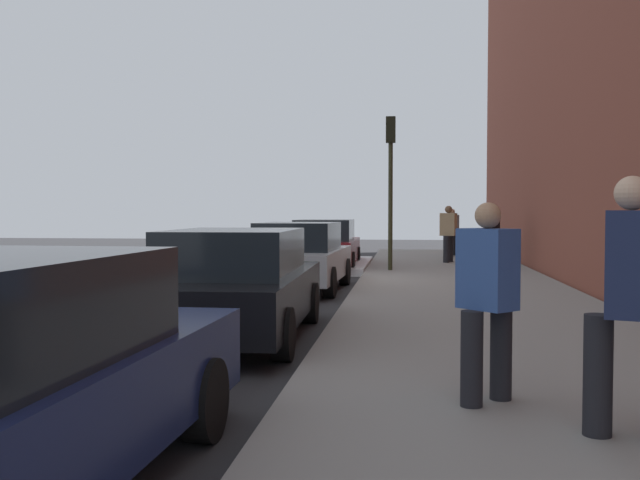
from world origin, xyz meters
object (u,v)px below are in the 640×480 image
rolling_suitcase (447,247)px  parked_car_silver (300,257)px  pedestrian_grey_coat (452,231)px  pedestrian_tan_coat (448,232)px  pedestrian_navy_coat (630,300)px  parked_car_black (237,284)px  pedestrian_black_coat (492,233)px  pedestrian_blue_coat (487,296)px  parked_car_maroon (325,245)px  traffic_light_pole (391,166)px

rolling_suitcase → parked_car_silver: bearing=159.9°
pedestrian_grey_coat → pedestrian_tan_coat: size_ratio=0.95×
pedestrian_navy_coat → pedestrian_tan_coat: 17.68m
parked_car_black → rolling_suitcase: bearing=-12.9°
pedestrian_grey_coat → pedestrian_black_coat: 5.47m
pedestrian_blue_coat → rolling_suitcase: 19.89m
pedestrian_navy_coat → rolling_suitcase: 20.74m
parked_car_maroon → parked_car_black: bearing=-179.6°
parked_car_silver → parked_car_maroon: (5.50, 0.05, 0.00)m
parked_car_black → parked_car_silver: 6.05m
pedestrian_black_coat → pedestrian_blue_coat: bearing=173.2°
pedestrian_grey_coat → rolling_suitcase: 0.78m
parked_car_maroon → pedestrian_grey_coat: (5.31, -4.04, 0.30)m
pedestrian_grey_coat → traffic_light_pole: (-6.74, 2.08, 1.93)m
pedestrian_grey_coat → parked_car_maroon: bearing=142.7°
pedestrian_navy_coat → pedestrian_black_coat: (15.79, -0.89, -0.02)m
pedestrian_blue_coat → pedestrian_black_coat: 15.03m
rolling_suitcase → pedestrian_blue_coat: bearing=177.7°
pedestrian_grey_coat → parked_car_silver: bearing=159.7°
parked_car_silver → rolling_suitcase: size_ratio=4.29×
pedestrian_grey_coat → pedestrian_blue_coat: 20.36m
pedestrian_blue_coat → rolling_suitcase: bearing=-2.3°
pedestrian_tan_coat → pedestrian_black_coat: bearing=-149.4°
parked_car_black → traffic_light_pole: 10.53m
parked_car_maroon → pedestrian_navy_coat: bearing=-166.1°
pedestrian_navy_coat → pedestrian_grey_coat: (21.20, -0.10, -0.08)m
parked_car_maroon → traffic_light_pole: (-1.44, -1.95, 2.23)m
parked_car_black → pedestrian_grey_coat: bearing=-13.2°
pedestrian_navy_coat → pedestrian_tan_coat: (17.67, 0.22, -0.04)m
pedestrian_navy_coat → pedestrian_black_coat: size_ratio=1.02×
parked_car_maroon → pedestrian_navy_coat: (-15.90, -3.93, 0.38)m
parked_car_black → pedestrian_tan_coat: bearing=-15.2°
parked_car_silver → rolling_suitcase: parked_car_silver is taller
traffic_light_pole → pedestrian_tan_coat: bearing=-28.7°
parked_car_silver → pedestrian_blue_coat: size_ratio=2.50×
pedestrian_tan_coat → rolling_suitcase: bearing=-2.4°
pedestrian_navy_coat → pedestrian_tan_coat: pedestrian_navy_coat is taller
pedestrian_black_coat → rolling_suitcase: size_ratio=1.85×
pedestrian_black_coat → parked_car_black: bearing=157.5°
traffic_light_pole → parked_car_black: bearing=169.5°
pedestrian_grey_coat → rolling_suitcase: bearing=157.1°
traffic_light_pole → pedestrian_black_coat: bearing=-65.2°
parked_car_silver → pedestrian_black_coat: pedestrian_black_coat is taller
parked_car_black → parked_car_silver: size_ratio=1.12×
parked_car_black → parked_car_silver: bearing=0.3°
traffic_light_pole → parked_car_silver: bearing=154.9°
pedestrian_tan_coat → traffic_light_pole: traffic_light_pole is taller
pedestrian_black_coat → traffic_light_pole: (-1.33, 2.87, 1.87)m
pedestrian_grey_coat → pedestrian_black_coat: pedestrian_black_coat is taller
parked_car_black → pedestrian_blue_coat: bearing=-139.6°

